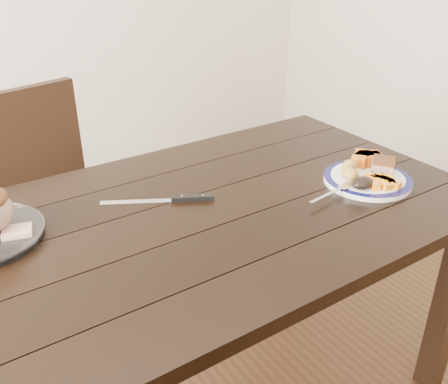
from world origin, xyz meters
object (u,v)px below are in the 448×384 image
dinner_plate (367,180)px  pork_slice (383,167)px  chair_far (52,199)px  carving_knife (179,199)px  fork (334,192)px  dining_table (196,242)px

dinner_plate → pork_slice: size_ratio=3.18×
chair_far → carving_knife: 0.72m
chair_far → fork: size_ratio=5.22×
dinner_plate → carving_knife: (-0.54, 0.21, -0.00)m
dinner_plate → pork_slice: 0.07m
carving_knife → dining_table: bearing=-58.4°
dinner_plate → pork_slice: pork_slice is taller
dining_table → chair_far: (-0.21, 0.74, -0.13)m
fork → carving_knife: bearing=141.0°
dining_table → pork_slice: (0.59, -0.13, 0.13)m
dinner_plate → chair_far: bearing=130.9°
fork → carving_knife: fork is taller
chair_far → carving_knife: bearing=94.6°
chair_far → carving_knife: chair_far is taller
dining_table → carving_knife: bearing=92.8°
dinner_plate → fork: (-0.16, -0.02, 0.01)m
dining_table → carving_knife: carving_knife is taller
pork_slice → fork: size_ratio=0.46×
carving_knife → pork_slice: bearing=8.9°
chair_far → dinner_plate: bearing=117.8°
dining_table → dinner_plate: (0.53, -0.12, 0.10)m
dinner_plate → pork_slice: bearing=-4.8°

